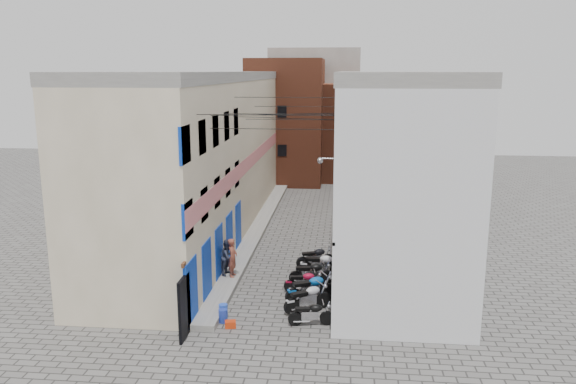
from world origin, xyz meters
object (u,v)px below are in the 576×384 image
(motorcycle_g, at_px, (315,256))
(person_a, at_px, (233,258))
(water_jug_far, at_px, (223,311))
(red_crate, at_px, (230,324))
(motorcycle_c, at_px, (311,287))
(motorcycle_a, at_px, (311,313))
(water_jug_near, at_px, (223,316))
(person_b, at_px, (228,257))
(motorcycle_d, at_px, (304,281))
(motorcycle_f, at_px, (321,263))
(motorcycle_b, at_px, (308,297))
(motorcycle_e, at_px, (311,272))

(motorcycle_g, bearing_deg, person_a, -81.55)
(water_jug_far, distance_m, red_crate, 0.90)
(motorcycle_c, height_order, person_a, person_a)
(motorcycle_a, xyz_separation_m, motorcycle_c, (-0.14, 2.10, 0.14))
(water_jug_near, bearing_deg, person_b, 99.12)
(motorcycle_d, height_order, person_a, person_a)
(water_jug_far, bearing_deg, motorcycle_f, 53.83)
(motorcycle_b, distance_m, motorcycle_e, 2.77)
(motorcycle_c, height_order, red_crate, motorcycle_c)
(motorcycle_e, bearing_deg, motorcycle_d, -24.54)
(person_a, bearing_deg, motorcycle_c, -116.41)
(motorcycle_b, relative_size, motorcycle_g, 1.08)
(motorcycle_d, bearing_deg, motorcycle_c, 8.64)
(red_crate, bearing_deg, motorcycle_e, 59.32)
(person_b, bearing_deg, red_crate, -152.02)
(motorcycle_f, xyz_separation_m, person_a, (-3.81, -1.06, 0.50))
(motorcycle_c, relative_size, person_a, 1.27)
(motorcycle_b, xyz_separation_m, water_jug_far, (-3.11, -0.91, -0.32))
(motorcycle_e, bearing_deg, motorcycle_f, 151.49)
(motorcycle_b, bearing_deg, red_crate, -90.11)
(water_jug_near, bearing_deg, red_crate, -47.51)
(motorcycle_a, relative_size, water_jug_far, 3.23)
(motorcycle_g, xyz_separation_m, water_jug_far, (-3.13, -5.82, -0.28))
(motorcycle_d, height_order, person_b, person_b)
(person_b, relative_size, water_jug_near, 3.16)
(motorcycle_g, bearing_deg, motorcycle_e, -24.82)
(person_a, distance_m, person_b, 0.35)
(motorcycle_b, bearing_deg, motorcycle_c, 143.72)
(motorcycle_a, distance_m, motorcycle_f, 5.04)
(motorcycle_c, height_order, motorcycle_f, motorcycle_c)
(motorcycle_g, distance_m, person_a, 4.15)
(motorcycle_g, relative_size, red_crate, 4.83)
(motorcycle_b, height_order, motorcycle_c, motorcycle_c)
(water_jug_near, xyz_separation_m, water_jug_far, (-0.07, 0.39, 0.01))
(motorcycle_a, xyz_separation_m, person_b, (-3.92, 4.21, 0.55))
(motorcycle_f, xyz_separation_m, red_crate, (-3.02, -5.50, -0.48))
(motorcycle_b, xyz_separation_m, motorcycle_f, (0.34, 3.81, 0.01))
(motorcycle_a, relative_size, red_crate, 4.34)
(motorcycle_f, bearing_deg, water_jug_far, -33.97)
(motorcycle_a, distance_m, person_a, 5.45)
(motorcycle_g, bearing_deg, motorcycle_d, -29.04)
(motorcycle_e, distance_m, motorcycle_f, 1.11)
(motorcycle_c, relative_size, motorcycle_g, 1.15)
(motorcycle_g, relative_size, water_jug_near, 3.76)
(motorcycle_d, distance_m, motorcycle_g, 3.03)
(motorcycle_e, distance_m, red_crate, 5.20)
(motorcycle_e, xyz_separation_m, motorcycle_f, (0.38, 1.04, 0.03))
(motorcycle_e, bearing_deg, motorcycle_a, -5.27)
(motorcycle_c, bearing_deg, water_jug_far, -87.21)
(motorcycle_b, relative_size, water_jug_far, 3.87)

